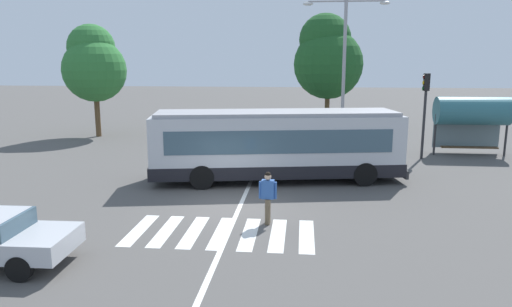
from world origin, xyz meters
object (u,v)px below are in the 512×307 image
traffic_light_far_corner (425,102)px  background_tree_left (94,64)px  parked_car_white (211,126)px  bus_stop_shelter (472,112)px  parked_car_champagne (253,127)px  city_transit_bus (277,145)px  background_tree_right (327,57)px  twin_arm_street_lamp (344,57)px  parked_car_blue (291,128)px  pedestrian_crossing_street (268,195)px

traffic_light_far_corner → background_tree_left: (-20.67, 5.76, 1.93)m
parked_car_white → bus_stop_shelter: 16.33m
parked_car_champagne → traffic_light_far_corner: 11.64m
city_transit_bus → background_tree_right: size_ratio=1.28×
twin_arm_street_lamp → parked_car_blue: bearing=138.0°
parked_car_white → bus_stop_shelter: bus_stop_shelter is taller
parked_car_white → twin_arm_street_lamp: bearing=-19.6°
pedestrian_crossing_street → parked_car_white: bearing=106.9°
city_transit_bus → parked_car_white: (-5.15, 11.48, -0.82)m
parked_car_champagne → twin_arm_street_lamp: bearing=-26.9°
parked_car_champagne → background_tree_left: background_tree_left is taller
parked_car_white → background_tree_right: bearing=29.2°
parked_car_champagne → parked_car_blue: 2.60m
pedestrian_crossing_street → traffic_light_far_corner: bearing=55.9°
parked_car_champagne → background_tree_right: bearing=42.1°
bus_stop_shelter → background_tree_left: size_ratio=0.51×
city_transit_bus → background_tree_left: (-13.17, 11.19, 3.40)m
city_transit_bus → parked_car_blue: (0.33, 11.25, -0.82)m
background_tree_left → city_transit_bus: bearing=-40.4°
background_tree_right → background_tree_left: bearing=-163.4°
city_transit_bus → bus_stop_shelter: size_ratio=2.85×
background_tree_left → parked_car_white: bearing=2.1°
traffic_light_far_corner → parked_car_blue: bearing=141.0°
bus_stop_shelter → traffic_light_far_corner: bearing=-156.1°
parked_car_white → bus_stop_shelter: bearing=-17.1°
pedestrian_crossing_street → parked_car_white: size_ratio=0.38×
parked_car_champagne → background_tree_left: bearing=-179.3°
bus_stop_shelter → background_tree_left: background_tree_left is taller
traffic_light_far_corner → background_tree_left: 21.54m
pedestrian_crossing_street → parked_car_blue: 16.84m
parked_car_champagne → bus_stop_shelter: bus_stop_shelter is taller
bus_stop_shelter → twin_arm_street_lamp: (-6.90, 1.71, 2.99)m
parked_car_blue → traffic_light_far_corner: bearing=-39.0°
traffic_light_far_corner → bus_stop_shelter: 3.20m
parked_car_white → background_tree_right: 10.31m
parked_car_white → city_transit_bus: bearing=-65.8°
twin_arm_street_lamp → traffic_light_far_corner: bearing=-36.5°
parked_car_champagne → twin_arm_street_lamp: size_ratio=0.52×
traffic_light_far_corner → parked_car_champagne: bearing=148.9°
twin_arm_street_lamp → background_tree_left: (-16.64, 2.78, -0.42)m
parked_car_white → parked_car_champagne: 2.89m
city_transit_bus → parked_car_champagne: 11.58m
bus_stop_shelter → twin_arm_street_lamp: twin_arm_street_lamp is taller
twin_arm_street_lamp → background_tree_left: size_ratio=1.14×
background_tree_left → background_tree_right: bearing=16.6°
background_tree_right → pedestrian_crossing_street: bearing=-97.4°
parked_car_champagne → background_tree_left: size_ratio=0.59×
pedestrian_crossing_street → background_tree_left: bearing=128.2°
city_transit_bus → parked_car_blue: bearing=88.3°
city_transit_bus → pedestrian_crossing_street: bearing=-89.6°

